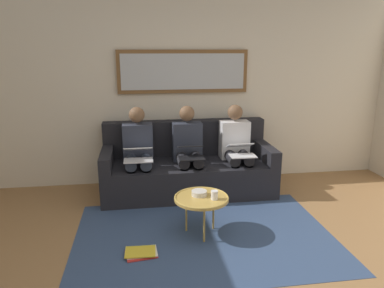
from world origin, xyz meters
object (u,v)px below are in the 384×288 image
Objects in this scene: couch at (187,168)px; person_middle at (188,148)px; person_right at (138,150)px; laptop_silver at (138,154)px; coffee_table at (201,199)px; bowl at (199,193)px; person_left at (236,146)px; laptop_black at (191,152)px; cup at (214,195)px; framed_mirror at (183,72)px; magazine_stack at (141,253)px; laptop_white at (241,150)px.

person_middle is at bearing 90.00° from couch.
person_right is 3.32× the size of laptop_silver.
coffee_table is 0.07m from bowl.
laptop_black is (0.64, 0.25, 0.02)m from person_left.
couch is at bearing -90.00° from laptop_black.
laptop_black is 0.69m from person_right.
person_middle is 0.68m from laptop_silver.
cup is at bearing 138.03° from bowl.
person_left reaches higher than laptop_black.
framed_mirror reaches higher than laptop_black.
coffee_table is 0.15m from cup.
laptop_silver reaches higher than bowl.
person_left is 1.28m from person_right.
couch is 1.25× the size of framed_mirror.
laptop_black reaches higher than cup.
person_right reaches higher than bowl.
couch reaches higher than cup.
person_right is at bearing 35.53° from framed_mirror.
magazine_stack is at bearing 89.97° from person_right.
bowl is 0.81m from magazine_stack.
laptop_white reaches higher than laptop_black.
framed_mirror is 1.05m from person_middle.
couch reaches higher than laptop_silver.
person_middle reaches higher than couch.
person_middle is at bearing -91.94° from bowl.
laptop_black is (-0.04, -0.85, 0.20)m from bowl.
laptop_white is at bearing -126.11° from coffee_table.
cup is 0.27× the size of laptop_white.
framed_mirror is at bearing -90.82° from coffee_table.
coffee_table is 1.34m from person_left.
laptop_white is at bearing -128.31° from bowl.
couch is 3.99× the size of coffee_table.
framed_mirror is at bearing -90.00° from laptop_black.
laptop_silver is (1.28, 0.00, 0.00)m from laptop_white.
bowl reaches higher than magazine_stack.
cup is 0.58× the size of bowl.
magazine_stack is (1.28, 1.45, -0.59)m from person_left.
person_middle is (0.00, 0.46, -0.94)m from framed_mirror.
coffee_table is 1.17m from person_middle.
bowl is 0.14× the size of person_right.
framed_mirror reaches higher than person_middle.
coffee_table is 1.80× the size of magazine_stack.
bowl is at bearing 88.63° from framed_mirror.
person_left and person_right have the same top height.
laptop_white is 1.10× the size of magazine_stack.
person_middle reaches higher than laptop_black.
bowl reaches higher than coffee_table.
bowl is at bearing 58.32° from person_left.
cup is 1.23m from person_middle.
laptop_black is at bearing -117.95° from magazine_stack.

